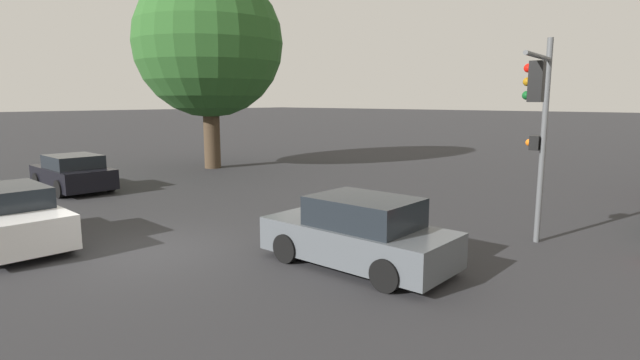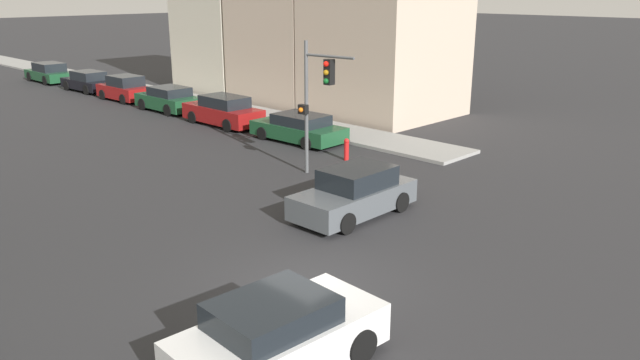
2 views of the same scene
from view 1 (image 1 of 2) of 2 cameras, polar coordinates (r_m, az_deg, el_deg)
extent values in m
plane|color=#28282B|center=(12.55, -18.97, -7.68)|extent=(300.00, 300.00, 0.00)
cylinder|color=#423323|center=(26.45, -12.26, 5.18)|extent=(0.83, 0.83, 3.55)
sphere|color=#285623|center=(26.54, -12.61, 15.04)|extent=(7.42, 7.42, 7.42)
cylinder|color=#515456|center=(13.31, 24.14, 3.88)|extent=(0.14, 0.14, 4.98)
cylinder|color=#515456|center=(12.26, 23.67, 12.84)|extent=(0.30, 2.15, 0.10)
cube|color=black|center=(12.23, 23.50, 10.28)|extent=(0.33, 0.33, 0.90)
sphere|color=red|center=(12.28, 22.72, 11.72)|extent=(0.20, 0.20, 0.20)
sphere|color=#99660F|center=(12.27, 22.63, 10.33)|extent=(0.20, 0.20, 0.20)
sphere|color=#0F511E|center=(12.26, 22.54, 8.93)|extent=(0.20, 0.20, 0.20)
cube|color=black|center=(13.35, 23.39, 3.92)|extent=(0.25, 0.37, 0.35)
sphere|color=orange|center=(13.38, 22.80, 3.97)|extent=(0.18, 0.18, 0.18)
cube|color=silver|center=(14.16, -31.94, -4.24)|extent=(4.12, 2.03, 0.79)
cube|color=black|center=(14.20, -32.32, -1.60)|extent=(2.18, 1.71, 0.49)
cylinder|color=black|center=(13.26, -26.92, -5.72)|extent=(0.71, 0.25, 0.70)
cylinder|color=black|center=(15.61, -29.91, -3.83)|extent=(0.71, 0.25, 0.70)
cube|color=black|center=(21.72, -26.39, 0.35)|extent=(4.01, 2.10, 0.74)
cube|color=black|center=(21.50, -26.37, 1.93)|extent=(2.12, 1.78, 0.49)
cylinder|color=black|center=(22.63, -29.55, -0.14)|extent=(0.68, 0.25, 0.67)
cylinder|color=black|center=(23.19, -25.26, 0.38)|extent=(0.68, 0.25, 0.67)
cylinder|color=black|center=(20.32, -27.59, -0.92)|extent=(0.68, 0.25, 0.67)
cylinder|color=black|center=(20.95, -22.89, -0.32)|extent=(0.68, 0.25, 0.67)
cube|color=#4C5156|center=(10.77, 4.29, -6.97)|extent=(4.20, 1.84, 0.73)
cube|color=black|center=(10.51, 5.06, -3.61)|extent=(2.19, 1.60, 0.61)
cylinder|color=black|center=(11.03, -3.84, -7.77)|extent=(0.65, 0.23, 0.64)
cylinder|color=black|center=(12.23, 1.75, -6.04)|extent=(0.65, 0.23, 0.64)
cylinder|color=black|center=(9.48, 7.57, -10.72)|extent=(0.65, 0.23, 0.64)
cylinder|color=black|center=(10.86, 12.52, -8.25)|extent=(0.65, 0.23, 0.64)
camera|label=2|loc=(20.59, -60.85, 13.69)|focal=35.00mm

